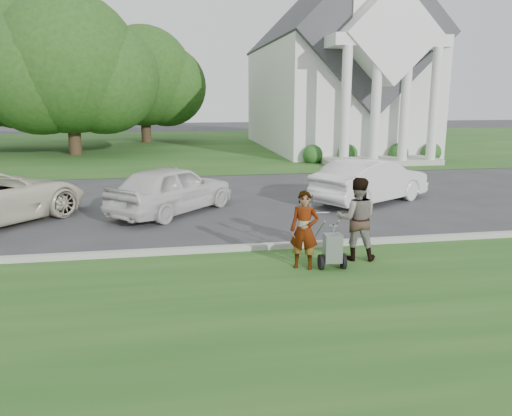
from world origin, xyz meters
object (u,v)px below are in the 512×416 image
object	(u,v)px
tree_left	(69,70)
car_d	(371,181)
tree_back	(144,81)
church	(334,60)
parking_meter_near	(310,217)
person_right	(357,219)
car_b	(172,189)
person_left	(304,231)
striping_cart	(332,249)

from	to	relation	value
tree_left	car_d	size ratio (longest dim) A/B	2.30
tree_left	tree_back	xyz separation A→B (m)	(4.00, 8.00, -0.38)
tree_back	car_d	size ratio (longest dim) A/B	2.08
church	parking_meter_near	bearing A→B (deg)	-109.31
person_right	car_d	bearing A→B (deg)	-100.13
tree_left	tree_back	distance (m)	8.95
tree_back	car_d	distance (m)	26.45
tree_left	parking_meter_near	distance (m)	24.13
person_right	car_b	bearing A→B (deg)	-37.88
parking_meter_near	person_left	bearing A→B (deg)	-113.04
striping_cart	person_right	xyz separation A→B (m)	(0.72, 0.54, 0.48)
tree_left	person_left	bearing A→B (deg)	-69.51
tree_back	car_b	xyz separation A→B (m)	(1.84, -25.15, -3.97)
tree_back	person_right	world-z (taller)	tree_back
church	tree_back	bearing A→B (deg)	152.15
tree_back	car_b	distance (m)	25.52
tree_left	car_d	distance (m)	21.36
car_b	car_d	xyz separation A→B (m)	(6.72, 0.43, -0.00)
church	person_right	size ratio (longest dim) A/B	13.08
church	tree_left	bearing A→B (deg)	-176.21
person_right	parking_meter_near	world-z (taller)	person_right
tree_back	striping_cart	size ratio (longest dim) A/B	8.59
tree_left	car_b	distance (m)	18.63
church	striping_cart	bearing A→B (deg)	-108.10
person_left	striping_cart	bearing A→B (deg)	10.98
tree_back	striping_cart	bearing A→B (deg)	-80.61
tree_back	person_left	size ratio (longest dim) A/B	5.82
tree_back	person_left	distance (m)	31.44
person_left	tree_left	bearing A→B (deg)	134.67
tree_left	car_d	xyz separation A→B (m)	(12.56, -16.71, -4.35)
tree_back	striping_cart	world-z (taller)	tree_back
tree_left	striping_cart	size ratio (longest dim) A/B	9.49
car_b	car_d	world-z (taller)	car_b
striping_cart	person_left	bearing A→B (deg)	169.28
person_left	car_d	distance (m)	7.34
church	car_b	size ratio (longest dim) A/B	5.39
person_right	parking_meter_near	distance (m)	1.04
person_right	tree_left	bearing A→B (deg)	-51.18
church	parking_meter_near	world-z (taller)	church
car_d	parking_meter_near	bearing A→B (deg)	114.96
person_left	parking_meter_near	world-z (taller)	person_left
parking_meter_near	tree_back	bearing A→B (deg)	99.26
church	car_b	bearing A→B (deg)	-121.43
parking_meter_near	car_d	xyz separation A→B (m)	(3.66, 5.32, -0.15)
parking_meter_near	tree_left	bearing A→B (deg)	111.99
parking_meter_near	car_d	distance (m)	6.46
church	person_left	world-z (taller)	church
tree_back	parking_meter_near	distance (m)	30.67
church	car_d	bearing A→B (deg)	-104.01
church	person_right	bearing A→B (deg)	-106.90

